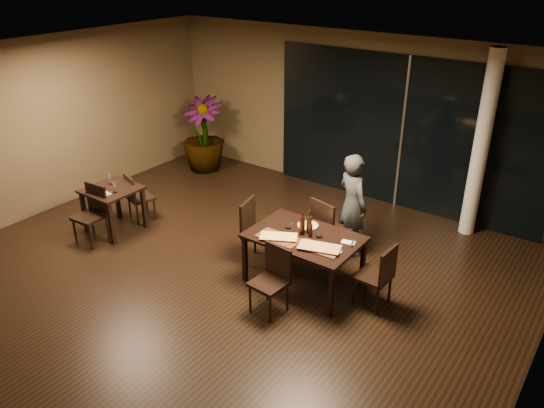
{
  "coord_description": "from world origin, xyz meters",
  "views": [
    {
      "loc": [
        4.31,
        -4.55,
        4.25
      ],
      "look_at": [
        0.43,
        0.85,
        1.05
      ],
      "focal_mm": 35.0,
      "sensor_mm": 36.0,
      "label": 1
    }
  ],
  "objects_px": {
    "side_table": "(112,195)",
    "chair_main_near": "(273,276)",
    "potted_plant": "(203,134)",
    "bottle_b": "(311,229)",
    "chair_main_far": "(327,227)",
    "bottle_c": "(309,222)",
    "chair_main_left": "(255,228)",
    "chair_side_far": "(136,195)",
    "main_table": "(304,241)",
    "chair_side_near": "(93,210)",
    "diner": "(352,205)",
    "chair_main_right": "(379,274)",
    "bottle_a": "(302,223)"
  },
  "relations": [
    {
      "from": "chair_side_far",
      "to": "bottle_b",
      "type": "xyz_separation_m",
      "value": [
        3.44,
        0.08,
        0.4
      ]
    },
    {
      "from": "chair_side_near",
      "to": "potted_plant",
      "type": "xyz_separation_m",
      "value": [
        -0.64,
        3.3,
        0.25
      ]
    },
    {
      "from": "side_table",
      "to": "bottle_b",
      "type": "relative_size",
      "value": 3.23
    },
    {
      "from": "chair_main_left",
      "to": "diner",
      "type": "bearing_deg",
      "value": -55.19
    },
    {
      "from": "main_table",
      "to": "chair_side_near",
      "type": "relative_size",
      "value": 1.6
    },
    {
      "from": "chair_main_far",
      "to": "chair_side_far",
      "type": "distance_m",
      "value": 3.4
    },
    {
      "from": "side_table",
      "to": "chair_side_near",
      "type": "bearing_deg",
      "value": -87.23
    },
    {
      "from": "side_table",
      "to": "chair_main_left",
      "type": "height_order",
      "value": "chair_main_left"
    },
    {
      "from": "potted_plant",
      "to": "bottle_b",
      "type": "xyz_separation_m",
      "value": [
        4.1,
        -2.35,
        0.1
      ]
    },
    {
      "from": "chair_main_right",
      "to": "bottle_b",
      "type": "xyz_separation_m",
      "value": [
        -1.01,
        -0.07,
        0.37
      ]
    },
    {
      "from": "chair_side_far",
      "to": "potted_plant",
      "type": "relative_size",
      "value": 0.54
    },
    {
      "from": "bottle_b",
      "to": "bottle_c",
      "type": "xyz_separation_m",
      "value": [
        -0.07,
        0.08,
        0.05
      ]
    },
    {
      "from": "chair_side_far",
      "to": "bottle_c",
      "type": "height_order",
      "value": "bottle_c"
    },
    {
      "from": "chair_main_left",
      "to": "bottle_b",
      "type": "height_order",
      "value": "bottle_b"
    },
    {
      "from": "main_table",
      "to": "chair_main_near",
      "type": "xyz_separation_m",
      "value": [
        0.0,
        -0.74,
        -0.17
      ]
    },
    {
      "from": "potted_plant",
      "to": "diner",
      "type": "bearing_deg",
      "value": -16.57
    },
    {
      "from": "chair_main_right",
      "to": "bottle_b",
      "type": "bearing_deg",
      "value": -83.71
    },
    {
      "from": "side_table",
      "to": "chair_side_far",
      "type": "xyz_separation_m",
      "value": [
        0.04,
        0.45,
        -0.15
      ]
    },
    {
      "from": "diner",
      "to": "potted_plant",
      "type": "relative_size",
      "value": 1.04
    },
    {
      "from": "bottle_b",
      "to": "chair_side_near",
      "type": "bearing_deg",
      "value": -164.66
    },
    {
      "from": "side_table",
      "to": "bottle_b",
      "type": "distance_m",
      "value": 3.53
    },
    {
      "from": "potted_plant",
      "to": "chair_main_far",
      "type": "bearing_deg",
      "value": -22.76
    },
    {
      "from": "chair_main_far",
      "to": "diner",
      "type": "distance_m",
      "value": 0.53
    },
    {
      "from": "side_table",
      "to": "chair_main_near",
      "type": "relative_size",
      "value": 0.89
    },
    {
      "from": "chair_main_right",
      "to": "bottle_b",
      "type": "relative_size",
      "value": 3.66
    },
    {
      "from": "chair_main_near",
      "to": "chair_main_left",
      "type": "relative_size",
      "value": 0.92
    },
    {
      "from": "chair_main_far",
      "to": "potted_plant",
      "type": "relative_size",
      "value": 0.65
    },
    {
      "from": "chair_main_left",
      "to": "bottle_a",
      "type": "relative_size",
      "value": 2.92
    },
    {
      "from": "side_table",
      "to": "chair_main_left",
      "type": "relative_size",
      "value": 0.82
    },
    {
      "from": "chair_side_far",
      "to": "bottle_c",
      "type": "bearing_deg",
      "value": -159.57
    },
    {
      "from": "chair_main_right",
      "to": "chair_main_far",
      "type": "bearing_deg",
      "value": -116.08
    },
    {
      "from": "chair_main_far",
      "to": "bottle_c",
      "type": "height_order",
      "value": "bottle_c"
    },
    {
      "from": "chair_main_right",
      "to": "bottle_c",
      "type": "height_order",
      "value": "bottle_c"
    },
    {
      "from": "chair_side_far",
      "to": "main_table",
      "type": "bearing_deg",
      "value": -161.4
    },
    {
      "from": "bottle_a",
      "to": "bottle_b",
      "type": "height_order",
      "value": "bottle_a"
    },
    {
      "from": "bottle_b",
      "to": "main_table",
      "type": "bearing_deg",
      "value": -158.29
    },
    {
      "from": "bottle_c",
      "to": "chair_side_far",
      "type": "bearing_deg",
      "value": -177.36
    },
    {
      "from": "chair_main_right",
      "to": "main_table",
      "type": "bearing_deg",
      "value": -82.37
    },
    {
      "from": "potted_plant",
      "to": "chair_side_near",
      "type": "bearing_deg",
      "value": -78.95
    },
    {
      "from": "bottle_a",
      "to": "bottle_b",
      "type": "relative_size",
      "value": 1.35
    },
    {
      "from": "chair_main_near",
      "to": "chair_side_far",
      "type": "relative_size",
      "value": 1.06
    },
    {
      "from": "chair_main_left",
      "to": "chair_side_far",
      "type": "xyz_separation_m",
      "value": [
        -2.45,
        -0.13,
        -0.07
      ]
    },
    {
      "from": "bottle_b",
      "to": "bottle_a",
      "type": "bearing_deg",
      "value": -175.59
    },
    {
      "from": "side_table",
      "to": "chair_side_far",
      "type": "bearing_deg",
      "value": 84.78
    },
    {
      "from": "side_table",
      "to": "bottle_b",
      "type": "xyz_separation_m",
      "value": [
        3.48,
        0.53,
        0.25
      ]
    },
    {
      "from": "chair_main_right",
      "to": "potted_plant",
      "type": "distance_m",
      "value": 5.6
    },
    {
      "from": "main_table",
      "to": "bottle_b",
      "type": "bearing_deg",
      "value": 21.71
    },
    {
      "from": "chair_main_far",
      "to": "chair_main_left",
      "type": "bearing_deg",
      "value": 50.06
    },
    {
      "from": "side_table",
      "to": "chair_side_far",
      "type": "height_order",
      "value": "chair_side_far"
    },
    {
      "from": "chair_side_near",
      "to": "diner",
      "type": "distance_m",
      "value": 4.07
    }
  ]
}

